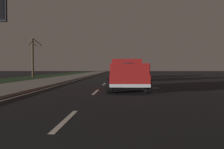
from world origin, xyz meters
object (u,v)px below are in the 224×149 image
sedan_tan (124,72)px  sedan_silver (124,73)px  bare_tree_far (33,57)px  pickup_truck (127,73)px

sedan_tan → sedan_silver: (-8.18, 0.18, 0.00)m
sedan_tan → bare_tree_far: 13.15m
sedan_silver → bare_tree_far: (8.21, 12.79, 2.15)m
sedan_tan → bare_tree_far: size_ratio=0.79×
pickup_truck → bare_tree_far: 22.06m
sedan_silver → bare_tree_far: bearing=57.3°
sedan_tan → bare_tree_far: bearing=89.9°
pickup_truck → sedan_tan: bearing=-0.3°
sedan_silver → bare_tree_far: bare_tree_far is taller
pickup_truck → bare_tree_far: (17.80, 12.89, 1.95)m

